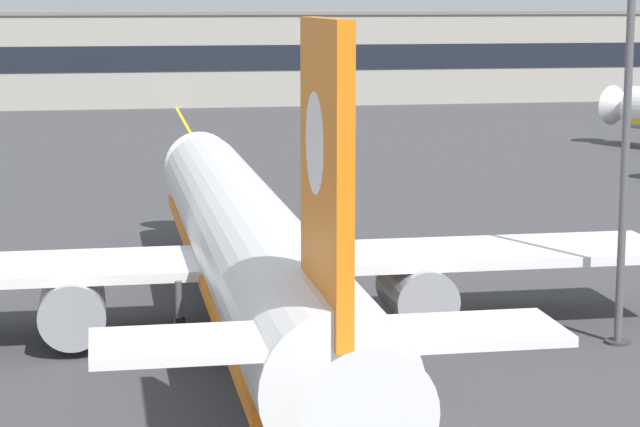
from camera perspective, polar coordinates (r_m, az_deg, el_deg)
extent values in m
cube|color=yellow|center=(63.33, -3.06, -1.31)|extent=(5.25, 179.94, 0.01)
cylinder|color=white|center=(45.31, -3.32, -1.25)|extent=(4.21, 36.04, 3.80)
cone|color=white|center=(64.27, -5.36, 1.98)|extent=(3.64, 2.64, 3.61)
cone|color=white|center=(26.61, 1.66, -8.24)|extent=(2.88, 2.83, 2.85)
cube|color=orange|center=(45.52, -3.31, -2.54)|extent=(4.10, 33.16, 0.44)
cube|color=black|center=(62.30, -5.22, 2.35)|extent=(2.86, 1.13, 0.60)
cube|color=white|center=(46.06, -3.40, -2.15)|extent=(32.05, 5.17, 0.36)
cylinder|color=gray|center=(45.07, -11.11, -4.17)|extent=(2.34, 3.63, 2.30)
cylinder|color=black|center=(46.87, -11.07, -3.63)|extent=(1.96, 0.20, 1.95)
cylinder|color=gray|center=(46.47, 4.39, -3.59)|extent=(2.34, 3.63, 2.30)
cylinder|color=black|center=(48.22, 3.84, -3.09)|extent=(1.96, 0.20, 1.95)
cube|color=orange|center=(29.13, 0.26, 1.72)|extent=(0.45, 4.80, 7.20)
cylinder|color=white|center=(29.33, 0.16, 3.20)|extent=(0.47, 2.40, 2.40)
cube|color=white|center=(29.30, 0.47, -5.61)|extent=(11.03, 2.93, 0.24)
cylinder|color=#4C4C51|center=(59.86, -4.95, -0.55)|extent=(0.24, 0.24, 1.60)
cylinder|color=black|center=(60.05, -4.93, -1.51)|extent=(0.41, 0.90, 0.90)
cylinder|color=#4C4C51|center=(43.50, -6.40, -4.08)|extent=(0.24, 0.24, 1.60)
cylinder|color=black|center=(43.78, -6.37, -5.51)|extent=(0.41, 1.30, 1.30)
cylinder|color=#4C4C51|center=(44.12, 0.37, -3.82)|extent=(0.24, 0.24, 1.60)
cylinder|color=black|center=(44.39, 0.37, -5.24)|extent=(0.41, 1.30, 1.30)
cone|color=white|center=(108.38, 13.52, 4.74)|extent=(4.01, 3.54, 3.32)
cube|color=black|center=(107.19, 14.23, 4.99)|extent=(2.80, 2.00, 0.55)
cylinder|color=#515156|center=(44.91, 13.65, 3.38)|extent=(0.28, 0.28, 14.72)
cylinder|color=#333338|center=(46.25, 13.28, -5.66)|extent=(0.90, 0.90, 0.10)
cube|color=#9E998E|center=(147.40, -5.30, 6.95)|extent=(157.33, 12.00, 10.22)
cube|color=black|center=(141.36, -5.06, 7.00)|extent=(151.04, 0.12, 2.80)
cube|color=slate|center=(147.24, -5.33, 9.01)|extent=(157.73, 12.40, 0.40)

